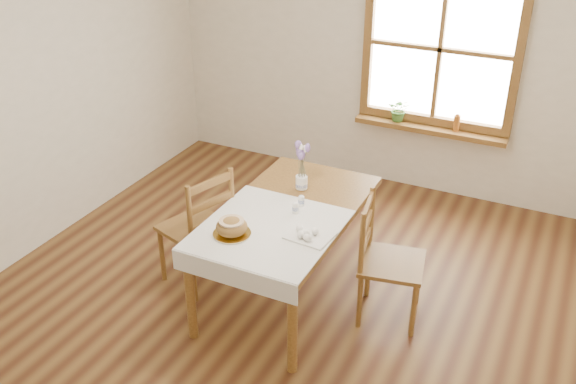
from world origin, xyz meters
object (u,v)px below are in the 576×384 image
at_px(dining_table, 288,220).
at_px(chair_right, 392,261).
at_px(chair_left, 196,226).
at_px(flower_vase, 301,183).
at_px(bread_plate, 232,234).

height_order(dining_table, chair_right, chair_right).
xyz_separation_m(dining_table, chair_right, (0.78, 0.09, -0.19)).
height_order(dining_table, chair_left, chair_left).
distance_m(chair_right, flower_vase, 0.93).
xyz_separation_m(chair_right, flower_vase, (-0.83, 0.25, 0.32)).
distance_m(dining_table, chair_left, 0.76).
relative_size(chair_left, bread_plate, 3.97).
distance_m(dining_table, flower_vase, 0.37).
xyz_separation_m(dining_table, bread_plate, (-0.19, -0.48, 0.10)).
xyz_separation_m(dining_table, flower_vase, (-0.05, 0.34, 0.14)).
distance_m(chair_left, flower_vase, 0.88).
bearing_deg(chair_right, flower_vase, 63.03).
bearing_deg(dining_table, chair_right, 6.74).
height_order(chair_left, chair_right, chair_left).
distance_m(dining_table, chair_right, 0.81).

